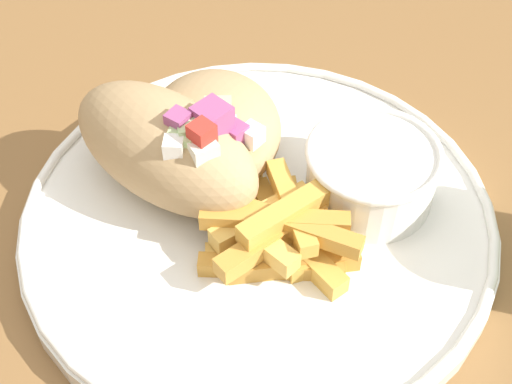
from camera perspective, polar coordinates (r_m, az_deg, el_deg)
table at (r=0.47m, az=3.00°, el=-10.99°), size 1.37×1.37×0.74m
plate at (r=0.43m, az=0.00°, el=-2.20°), size 0.28×0.28×0.02m
pita_sandwich_near at (r=0.42m, az=-7.21°, el=3.58°), size 0.14×0.10×0.07m
pita_sandwich_far at (r=0.44m, az=-3.38°, el=5.13°), size 0.13×0.12×0.06m
fries_pile at (r=0.40m, az=1.77°, el=-3.33°), size 0.10×0.09×0.03m
sauce_ramekin at (r=0.42m, az=9.23°, el=1.68°), size 0.08×0.08×0.04m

